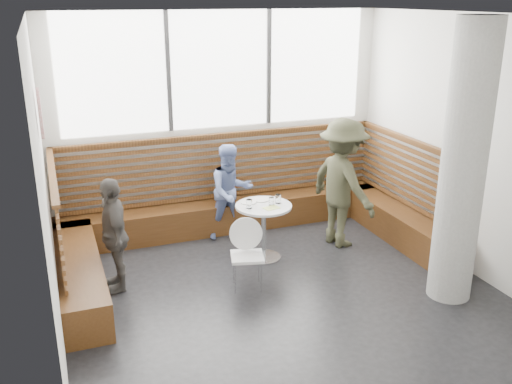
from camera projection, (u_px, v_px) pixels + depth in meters
name	position (u px, v px, depth m)	size (l,w,h in m)	color
room	(288.00, 168.00, 6.21)	(5.00, 5.00, 3.20)	silver
booth	(237.00, 215.00, 8.17)	(5.00, 2.50, 1.44)	#432710
concrete_column	(463.00, 166.00, 6.29)	(0.50, 0.50, 3.20)	gray
wall_art	(40.00, 113.00, 5.52)	(0.50, 0.50, 0.03)	white
cafe_table	(264.00, 220.00, 7.57)	(0.75, 0.75, 0.77)	silver
cafe_chair	(245.00, 249.00, 6.87)	(0.40, 0.40, 0.84)	white
adult_man	(343.00, 183.00, 7.92)	(1.18, 0.68, 1.82)	#3B3D28
child_back	(231.00, 192.00, 8.23)	(0.68, 0.53, 1.40)	#6B7EBA
child_left	(114.00, 234.00, 6.75)	(0.82, 0.34, 1.40)	#4D4A46
plate_near	(248.00, 202.00, 7.58)	(0.21, 0.21, 0.01)	white
plate_far	(261.00, 200.00, 7.67)	(0.21, 0.21, 0.01)	white
glass_left	(249.00, 204.00, 7.37)	(0.08, 0.08, 0.12)	white
glass_mid	(271.00, 201.00, 7.48)	(0.07, 0.07, 0.11)	white
glass_right	(278.00, 199.00, 7.55)	(0.08, 0.08, 0.12)	white
menu_card	(271.00, 208.00, 7.39)	(0.21, 0.14, 0.00)	#A5C64C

